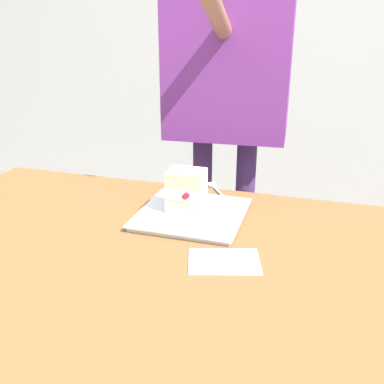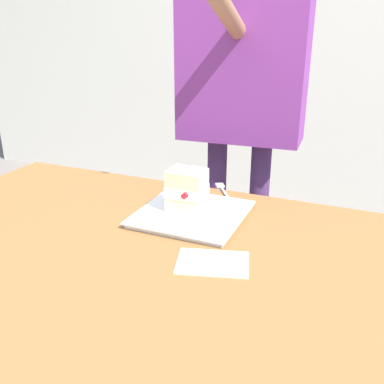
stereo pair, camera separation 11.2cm
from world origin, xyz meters
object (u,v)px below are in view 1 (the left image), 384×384
dessert_plate (192,214)px  paper_napkin (224,261)px  dessert_fork (218,191)px  diner_person (227,65)px  cake_slice (186,190)px  patio_table (160,292)px

dessert_plate → paper_napkin: bearing=-56.3°
dessert_plate → dessert_fork: bearing=83.8°
diner_person → dessert_plate: bearing=-86.8°
paper_napkin → diner_person: size_ratio=0.11×
dessert_plate → paper_napkin: (0.13, -0.20, -0.01)m
cake_slice → diner_person: (-0.01, 0.49, 0.27)m
cake_slice → diner_person: 0.56m
dessert_plate → dessert_fork: size_ratio=1.79×
patio_table → diner_person: bearing=91.5°
paper_napkin → dessert_plate: bearing=123.7°
patio_table → dessert_plate: bearing=87.6°
patio_table → cake_slice: bearing=92.0°
patio_table → paper_napkin: 0.17m
cake_slice → paper_napkin: bearing=-53.9°
dessert_plate → patio_table: bearing=-92.4°
cake_slice → paper_napkin: size_ratio=0.63×
cake_slice → dessert_fork: size_ratio=0.74×
cake_slice → paper_napkin: (0.15, -0.21, -0.07)m
cake_slice → diner_person: size_ratio=0.07×
dessert_plate → diner_person: diner_person is taller
dessert_fork → diner_person: size_ratio=0.10×
paper_napkin → diner_person: diner_person is taller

